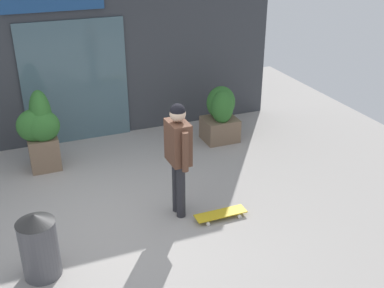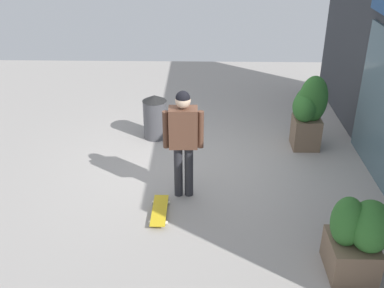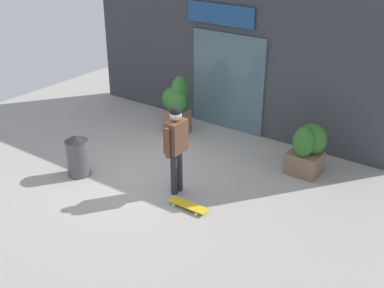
{
  "view_description": "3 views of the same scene",
  "coord_description": "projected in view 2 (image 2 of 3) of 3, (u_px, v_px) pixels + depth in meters",
  "views": [
    {
      "loc": [
        -1.13,
        -5.61,
        3.91
      ],
      "look_at": [
        1.11,
        -0.03,
        1.02
      ],
      "focal_mm": 43.95,
      "sensor_mm": 36.0,
      "label": 1
    },
    {
      "loc": [
        6.88,
        0.1,
        4.02
      ],
      "look_at": [
        1.11,
        -0.03,
        1.02
      ],
      "focal_mm": 43.29,
      "sensor_mm": 36.0,
      "label": 2
    },
    {
      "loc": [
        5.78,
        -6.47,
        4.84
      ],
      "look_at": [
        1.11,
        -0.03,
        1.02
      ],
      "focal_mm": 45.98,
      "sensor_mm": 36.0,
      "label": 3
    }
  ],
  "objects": [
    {
      "name": "ground_plane",
      "position": [
        195.0,
        167.0,
        7.96
      ],
      "size": [
        12.0,
        12.0,
        0.0
      ],
      "primitive_type": "plane",
      "color": "#9E9993"
    },
    {
      "name": "skateboarder",
      "position": [
        183.0,
        134.0,
        6.72
      ],
      "size": [
        0.27,
        0.59,
        1.71
      ],
      "rotation": [
        0.0,
        0.0,
        0.03
      ],
      "color": "#28282D",
      "rests_on": "ground_plane"
    },
    {
      "name": "skateboard",
      "position": [
        160.0,
        210.0,
        6.72
      ],
      "size": [
        0.77,
        0.27,
        0.08
      ],
      "rotation": [
        0.0,
        0.0,
        0.0
      ],
      "color": "gold",
      "rests_on": "ground_plane"
    },
    {
      "name": "planter_box_left",
      "position": [
        308.0,
        110.0,
        8.29
      ],
      "size": [
        0.7,
        0.6,
        1.39
      ],
      "color": "brown",
      "rests_on": "ground_plane"
    },
    {
      "name": "planter_box_right",
      "position": [
        357.0,
        236.0,
        5.44
      ],
      "size": [
        0.67,
        0.68,
        1.05
      ],
      "color": "brown",
      "rests_on": "ground_plane"
    },
    {
      "name": "trash_bin",
      "position": [
        155.0,
        116.0,
        8.78
      ],
      "size": [
        0.46,
        0.46,
        0.86
      ],
      "color": "#4C4C51",
      "rests_on": "ground_plane"
    }
  ]
}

